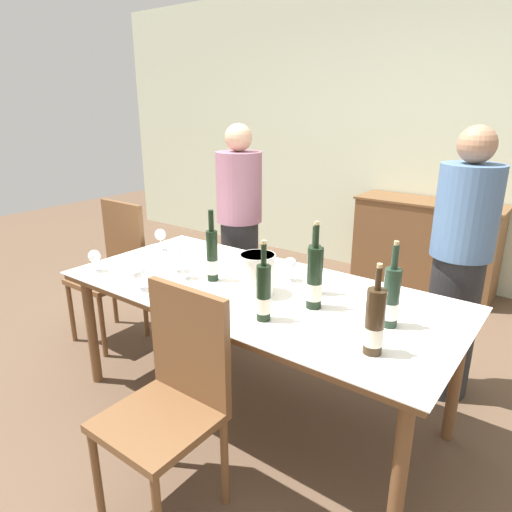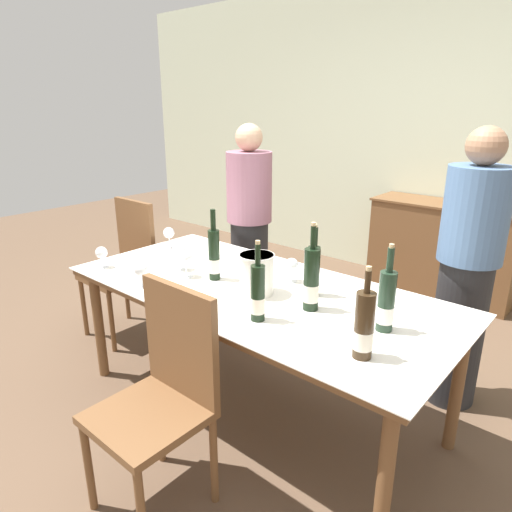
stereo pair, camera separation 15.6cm
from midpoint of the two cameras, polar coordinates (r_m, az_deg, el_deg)
ground_plane at (r=2.78m, az=1.69°, el=-18.22°), size 12.00×12.00×0.00m
back_wall at (r=4.61m, az=23.84°, el=13.75°), size 8.00×0.10×2.80m
sideboard_cabinet at (r=4.44m, az=23.24°, el=0.76°), size 1.27×0.46×0.84m
dining_table at (r=2.43m, az=1.84°, el=-5.40°), size 2.10×0.97×0.73m
ice_bucket at (r=2.31m, az=2.03°, el=-2.16°), size 0.18×0.18×0.21m
wine_bottle_0 at (r=1.80m, az=15.80°, el=-8.61°), size 0.08×0.08×0.37m
wine_bottle_1 at (r=2.15m, az=9.01°, el=-3.14°), size 0.08×0.08×0.42m
wine_bottle_2 at (r=2.49m, az=-3.48°, el=0.08°), size 0.06×0.06×0.40m
wine_bottle_3 at (r=2.02m, az=2.43°, el=-4.80°), size 0.07×0.07×0.37m
wine_bottle_4 at (r=2.03m, az=18.11°, el=-5.54°), size 0.07×0.07×0.39m
wine_bottle_5 at (r=2.31m, az=9.11°, el=-1.90°), size 0.06×0.06×0.37m
wine_glass_0 at (r=2.48m, az=6.27°, el=-1.22°), size 0.07×0.07×0.13m
wine_glass_1 at (r=3.09m, az=-9.43°, el=2.78°), size 0.07×0.07×0.14m
wine_glass_2 at (r=2.81m, az=-17.26°, el=0.30°), size 0.07×0.07×0.13m
wine_glass_3 at (r=2.45m, az=-12.39°, el=-1.78°), size 0.08×0.08×0.14m
wine_glass_4 at (r=2.67m, az=-8.00°, el=0.53°), size 0.08×0.08×0.16m
wine_glass_5 at (r=2.55m, az=-7.07°, el=-0.38°), size 0.08×0.08×0.15m
chair_left_end at (r=3.47m, az=-14.70°, el=-0.49°), size 0.42×0.42×1.00m
chair_near_front at (r=1.98m, az=-9.16°, el=-15.85°), size 0.42×0.42×0.97m
person_host at (r=3.40m, az=0.48°, el=3.21°), size 0.33×0.33×1.53m
person_guest_left at (r=2.76m, az=26.28°, el=-2.12°), size 0.33×0.33×1.56m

